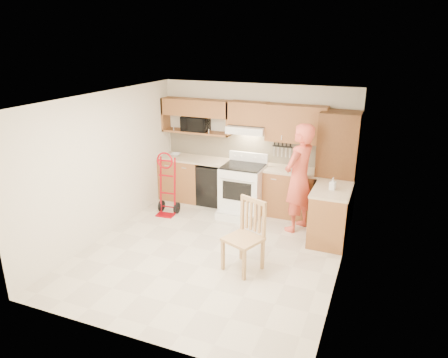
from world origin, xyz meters
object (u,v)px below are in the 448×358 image
Objects in this scene: microwave at (196,124)px; person at (299,178)px; range at (242,186)px; dining_chair at (243,237)px; hand_truck at (166,187)px.

person is (2.36, -0.74, -0.66)m from microwave.
range reaches higher than dining_chair.
person reaches higher than microwave.
microwave is at bearing -87.25° from person.
person is 1.71× the size of hand_truck.
range is at bearing -24.87° from microwave.
microwave reaches higher than dining_chair.
hand_truck is (-0.17, -1.03, -1.07)m from microwave.
dining_chair is (1.91, -2.42, -1.10)m from microwave.
range reaches higher than hand_truck.
person is (1.16, -0.26, 0.40)m from range.
range is 1.02× the size of hand_truck.
microwave is 0.48× the size of range.
range is at bearing 17.74° from hand_truck.
hand_truck is (-1.37, -0.56, -0.01)m from range.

